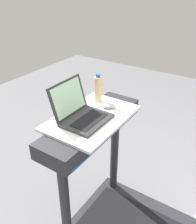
# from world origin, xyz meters

# --- Properties ---
(desk_board) EXTENTS (0.65, 0.43, 0.02)m
(desk_board) POSITION_xyz_m (0.00, 0.70, 1.08)
(desk_board) COLOR white
(desk_board) RESTS_ON treadmill_base
(laptop) EXTENTS (0.32, 0.31, 0.25)m
(laptop) POSITION_xyz_m (-0.07, 0.74, 1.14)
(laptop) COLOR #2D2D30
(laptop) RESTS_ON desk_board
(computer_mouse) EXTENTS (0.10, 0.12, 0.03)m
(computer_mouse) POSITION_xyz_m (0.17, 0.67, 1.11)
(computer_mouse) COLOR #B2B2B7
(computer_mouse) RESTS_ON desk_board
(water_bottle) EXTENTS (0.06, 0.06, 0.22)m
(water_bottle) POSITION_xyz_m (0.22, 0.80, 1.19)
(water_bottle) COLOR beige
(water_bottle) RESTS_ON desk_board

